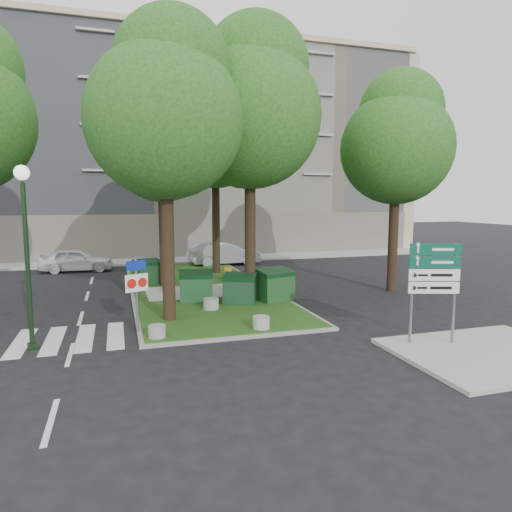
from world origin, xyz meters
name	(u,v)px	position (x,y,z in m)	size (l,w,h in m)	color
ground	(229,340)	(0.00, 0.00, 0.00)	(120.00, 120.00, 0.00)	black
median_island	(199,288)	(0.50, 8.00, 0.06)	(6.00, 16.00, 0.12)	#194814
median_kerb	(199,288)	(0.50, 8.00, 0.05)	(6.30, 16.30, 0.10)	gray
sidewalk_corner	(490,354)	(6.50, -3.50, 0.06)	(5.00, 4.00, 0.12)	#999993
building_sidewalk	(165,260)	(0.00, 18.50, 0.06)	(42.00, 3.00, 0.12)	#999993
zebra_crossing	(101,336)	(-3.75, 1.50, 0.01)	(5.00, 3.00, 0.01)	silver
apartment_building	(154,153)	(0.00, 26.00, 8.00)	(41.00, 12.00, 16.00)	#BCAA8D
tree_median_near_left	(167,105)	(-1.41, 2.56, 7.32)	(5.20, 5.20, 10.53)	black
tree_median_near_right	(252,103)	(2.09, 4.56, 7.99)	(5.60, 5.60, 11.46)	black
tree_median_mid	(163,141)	(-0.91, 9.06, 6.98)	(4.80, 4.80, 9.99)	black
tree_median_far	(216,124)	(2.29, 12.06, 8.32)	(5.80, 5.80, 11.93)	black
tree_street_right	(398,138)	(9.09, 5.06, 6.98)	(5.00, 5.00, 10.06)	black
dumpster_a	(149,272)	(-1.72, 9.58, 0.70)	(1.55, 1.32, 1.22)	black
dumpster_b	(196,286)	(-0.12, 5.13, 0.72)	(1.48, 1.15, 1.25)	#113B1A
dumpster_c	(240,289)	(1.48, 4.22, 0.70)	(1.55, 1.35, 1.20)	black
dumpster_d	(275,285)	(3.00, 4.29, 0.75)	(1.63, 1.33, 1.32)	#123A15
bollard_left	(157,331)	(-2.10, 0.50, 0.30)	(0.52, 0.52, 0.37)	gray
bollard_right	(261,322)	(1.19, 0.50, 0.31)	(0.54, 0.54, 0.39)	#A1A19C
bollard_mid	(211,304)	(0.16, 3.51, 0.33)	(0.58, 0.58, 0.41)	gray
litter_bin	(227,274)	(2.17, 9.21, 0.46)	(0.39, 0.39, 0.69)	#BF8916
street_lamp	(26,235)	(-5.57, 0.79, 3.25)	(0.41, 0.41, 5.18)	black
traffic_sign_pole	(136,284)	(-2.62, 1.42, 1.61)	(0.71, 0.33, 2.51)	slate
directional_sign	(434,277)	(5.45, -2.35, 2.04)	(1.39, 0.49, 2.89)	slate
car_white	(76,260)	(-5.48, 15.50, 0.70)	(1.65, 4.10, 1.40)	white
car_silver	(225,254)	(3.50, 15.50, 0.75)	(1.59, 4.57, 1.51)	#95999C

